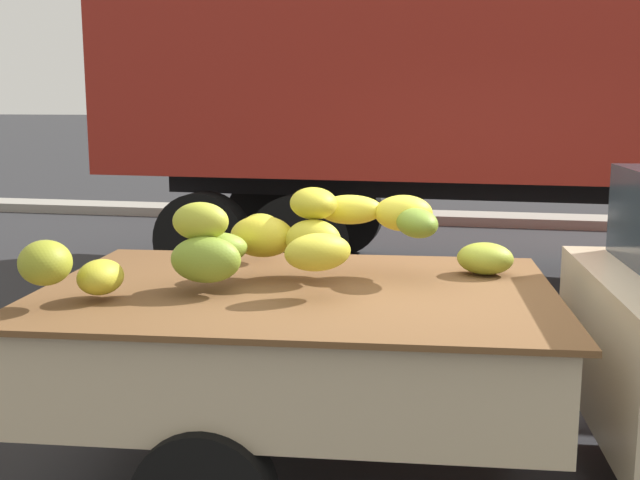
% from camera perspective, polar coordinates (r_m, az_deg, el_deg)
% --- Properties ---
extents(ground, '(220.00, 220.00, 0.00)m').
position_cam_1_polar(ground, '(4.76, 8.74, -15.66)').
color(ground, '#28282B').
extents(curb_strip, '(80.00, 0.80, 0.16)m').
position_cam_1_polar(curb_strip, '(13.62, 10.95, 1.54)').
color(curb_strip, gray).
rests_on(curb_strip, ground).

